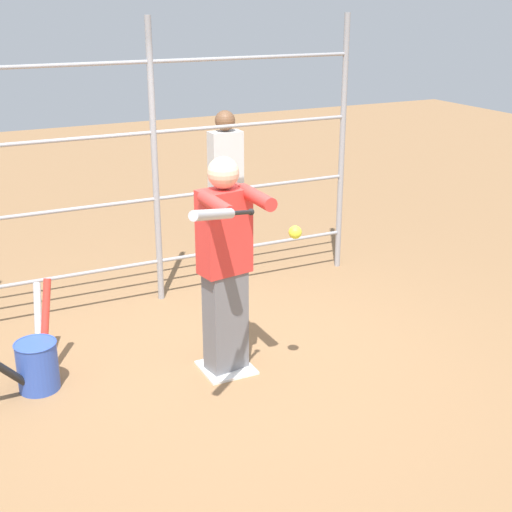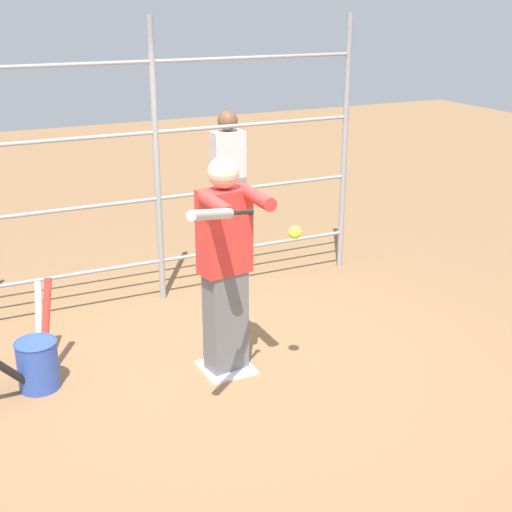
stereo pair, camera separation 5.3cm
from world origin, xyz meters
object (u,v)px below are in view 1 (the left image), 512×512
(softball_in_flight, at_px, (295,232))
(bat_bucket, at_px, (35,361))
(baseball_bat_swinging, at_px, (218,214))
(bystander_behind_fence, at_px, (226,185))
(batter, at_px, (226,261))

(softball_in_flight, distance_m, bat_bucket, 2.21)
(baseball_bat_swinging, relative_size, bystander_behind_fence, 0.41)
(batter, bearing_deg, bat_bucket, -15.18)
(softball_in_flight, bearing_deg, baseball_bat_swinging, 25.81)
(batter, distance_m, bystander_behind_fence, 2.52)
(softball_in_flight, bearing_deg, bystander_behind_fence, -103.71)
(bat_bucket, bearing_deg, baseball_bat_swinging, 130.76)
(bat_bucket, xyz_separation_m, bystander_behind_fence, (-2.45, -1.92, 0.66))
(baseball_bat_swinging, height_order, bystander_behind_fence, bystander_behind_fence)
(batter, distance_m, softball_in_flight, 0.64)
(batter, relative_size, softball_in_flight, 18.16)
(bat_bucket, bearing_deg, bystander_behind_fence, -141.90)
(bat_bucket, bearing_deg, softball_in_flight, 155.04)
(baseball_bat_swinging, relative_size, bat_bucket, 0.74)
(softball_in_flight, height_order, bat_bucket, softball_in_flight)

